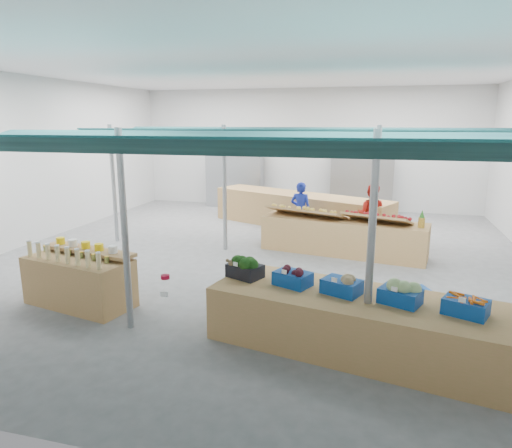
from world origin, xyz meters
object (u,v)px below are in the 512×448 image
object	(u,v)px
veg_counter	(356,323)
crate_stack	(412,306)
fruit_counter	(343,237)
vendor_left	(301,211)
bottle_shelf	(81,279)
vendor_right	(371,214)

from	to	relation	value
veg_counter	crate_stack	world-z (taller)	veg_counter
fruit_counter	crate_stack	bearing A→B (deg)	-60.28
veg_counter	crate_stack	xyz separation A→B (m)	(0.80, 1.06, -0.10)
fruit_counter	vendor_left	distance (m)	1.67
veg_counter	bottle_shelf	bearing A→B (deg)	-173.39
fruit_counter	veg_counter	bearing A→B (deg)	-74.02
bottle_shelf	vendor_left	distance (m)	6.10
crate_stack	vendor_right	size ratio (longest dim) A/B	0.37
veg_counter	vendor_left	distance (m)	6.05
vendor_left	vendor_right	size ratio (longest dim) A/B	1.00
veg_counter	crate_stack	size ratio (longest dim) A/B	6.95
veg_counter	vendor_right	world-z (taller)	vendor_right
bottle_shelf	crate_stack	xyz separation A→B (m)	(5.42, 0.65, -0.16)
bottle_shelf	fruit_counter	xyz separation A→B (m)	(4.07, 4.27, -0.04)
bottle_shelf	veg_counter	size ratio (longest dim) A/B	0.50
bottle_shelf	fruit_counter	world-z (taller)	bottle_shelf
bottle_shelf	vendor_left	world-z (taller)	vendor_left
bottle_shelf	vendor_left	bearing A→B (deg)	73.61
bottle_shelf	vendor_left	size ratio (longest dim) A/B	1.30
vendor_left	fruit_counter	bearing A→B (deg)	146.77
bottle_shelf	veg_counter	bearing A→B (deg)	6.77
bottle_shelf	fruit_counter	bearing A→B (deg)	58.12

